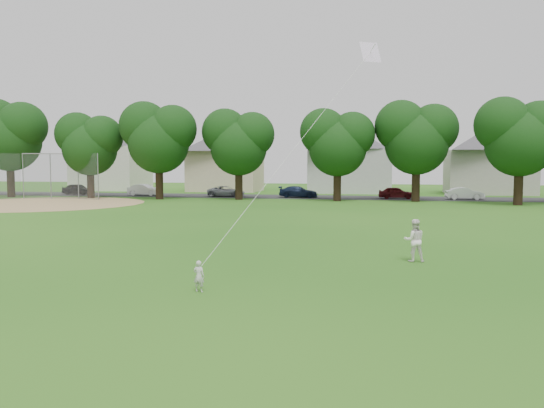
% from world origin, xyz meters
% --- Properties ---
extents(ground, '(160.00, 160.00, 0.00)m').
position_xyz_m(ground, '(0.00, 0.00, 0.00)').
color(ground, '#1E5513').
rests_on(ground, ground).
extents(street, '(90.00, 7.00, 0.01)m').
position_xyz_m(street, '(0.00, 42.00, 0.01)').
color(street, '#2D2D30').
rests_on(street, ground).
extents(dirt_infield, '(18.00, 18.00, 0.02)m').
position_xyz_m(dirt_infield, '(-26.00, 28.00, 0.01)').
color(dirt_infield, '#9E7F51').
rests_on(dirt_infield, ground).
extents(toddler, '(0.34, 0.25, 0.88)m').
position_xyz_m(toddler, '(-1.41, -0.16, 0.44)').
color(toddler, silver).
rests_on(toddler, ground).
extents(older_boy, '(0.82, 0.68, 1.54)m').
position_xyz_m(older_boy, '(4.70, 5.72, 0.77)').
color(older_boy, white).
rests_on(older_boy, ground).
extents(kite, '(2.73, 3.95, 10.99)m').
position_xyz_m(kite, '(0.81, 3.39, 4.20)').
color(kite, white).
rests_on(kite, ground).
extents(baseball_backstop, '(10.11, 3.82, 4.55)m').
position_xyz_m(baseball_backstop, '(-28.82, 33.43, 2.28)').
color(baseball_backstop, gray).
rests_on(baseball_backstop, ground).
extents(tree_row, '(82.06, 8.53, 10.69)m').
position_xyz_m(tree_row, '(2.56, 35.78, 6.50)').
color(tree_row, black).
rests_on(tree_row, ground).
extents(parked_cars, '(63.84, 2.35, 1.27)m').
position_xyz_m(parked_cars, '(2.02, 41.00, 0.62)').
color(parked_cars, black).
rests_on(parked_cars, ground).
extents(house_row, '(76.56, 14.10, 10.59)m').
position_xyz_m(house_row, '(-0.39, 52.00, 5.06)').
color(house_row, white).
rests_on(house_row, ground).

